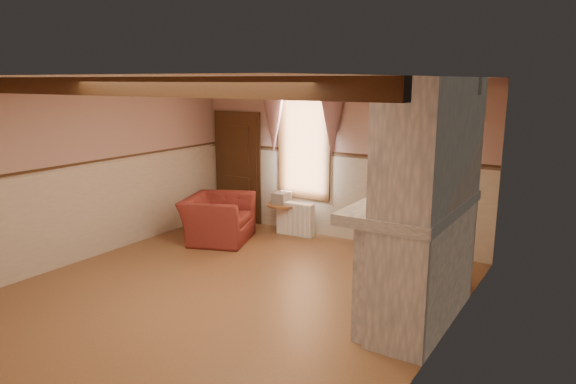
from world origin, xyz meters
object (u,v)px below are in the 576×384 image
Objects in this scene: bowl at (415,196)px; oil_lamp at (424,183)px; side_table at (283,218)px; mantel_clock at (432,182)px; radiator at (296,219)px; armchair at (218,219)px.

oil_lamp is (0.00, 0.31, 0.10)m from bowl.
mantel_clock is (3.14, -1.42, 1.25)m from side_table.
bowl is at bearing -37.92° from radiator.
armchair is 4.02m from mantel_clock.
bowl is (3.14, -2.03, 1.19)m from side_table.
bowl is at bearing -90.00° from mantel_clock.
side_table is 3.66m from mantel_clock.
side_table is at bearing 147.06° from bowl.
oil_lamp reaches higher than radiator.
radiator is at bearing 144.56° from bowl.
side_table is at bearing 177.51° from radiator.
oil_lamp is at bearing -120.94° from armchair.
bowl is 0.62m from mantel_clock.
bowl is (3.84, -1.03, 1.07)m from armchair.
radiator reaches higher than side_table.
armchair is 2.07× the size of side_table.
oil_lamp is (2.86, -1.73, 1.26)m from radiator.
bowl is 0.32m from oil_lamp.
mantel_clock is 0.31m from oil_lamp.
side_table is at bearing -55.20° from armchair.
oil_lamp reaches higher than bowl.
radiator is 3.42m from mantel_clock.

